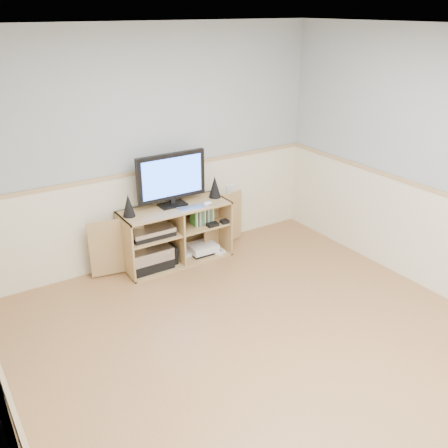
# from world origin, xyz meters

# --- Properties ---
(room) EXTENTS (4.04, 4.54, 2.54)m
(room) POSITION_xyz_m (-0.06, 0.12, 1.22)
(room) COLOR tan
(room) RESTS_ON ground
(media_cabinet) EXTENTS (1.89, 0.45, 0.65)m
(media_cabinet) POSITION_xyz_m (0.13, 2.05, 0.33)
(media_cabinet) COLOR tan
(media_cabinet) RESTS_ON floor
(monitor) EXTENTS (0.78, 0.18, 0.58)m
(monitor) POSITION_xyz_m (0.13, 2.04, 0.96)
(monitor) COLOR black
(monitor) RESTS_ON media_cabinet
(speaker_left) EXTENTS (0.13, 0.13, 0.24)m
(speaker_left) POSITION_xyz_m (-0.39, 2.01, 0.77)
(speaker_left) COLOR black
(speaker_left) RESTS_ON media_cabinet
(speaker_right) EXTENTS (0.13, 0.13, 0.25)m
(speaker_right) POSITION_xyz_m (0.65, 2.01, 0.77)
(speaker_right) COLOR black
(speaker_right) RESTS_ON media_cabinet
(keyboard) EXTENTS (0.35, 0.18, 0.01)m
(keyboard) POSITION_xyz_m (0.27, 1.85, 0.66)
(keyboard) COLOR silver
(keyboard) RESTS_ON media_cabinet
(mouse) EXTENTS (0.10, 0.07, 0.04)m
(mouse) POSITION_xyz_m (0.46, 1.85, 0.67)
(mouse) COLOR white
(mouse) RESTS_ON media_cabinet
(av_components) EXTENTS (0.53, 0.34, 0.47)m
(av_components) POSITION_xyz_m (-0.20, 1.99, 0.22)
(av_components) COLOR black
(av_components) RESTS_ON media_cabinet
(game_consoles) EXTENTS (0.45, 0.30, 0.11)m
(game_consoles) POSITION_xyz_m (0.44, 1.98, 0.07)
(game_consoles) COLOR white
(game_consoles) RESTS_ON media_cabinet
(game_cases) EXTENTS (0.24, 0.14, 0.19)m
(game_cases) POSITION_xyz_m (0.45, 1.97, 0.48)
(game_cases) COLOR #3F8C3F
(game_cases) RESTS_ON media_cabinet
(wall_outlet) EXTENTS (0.12, 0.03, 0.12)m
(wall_outlet) POSITION_xyz_m (1.00, 2.23, 0.60)
(wall_outlet) COLOR white
(wall_outlet) RESTS_ON wall_back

